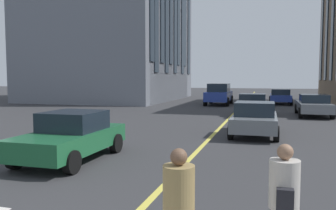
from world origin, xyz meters
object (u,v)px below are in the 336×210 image
Objects in this scene: car_green_near at (71,136)px; car_grey_parked_a at (255,119)px; car_blue_far at (219,94)px; pedestrian_near at (284,205)px; car_black_oncoming at (253,105)px; car_grey_mid at (313,105)px; car_blue_trailing at (280,96)px.

car_green_near is 1.00× the size of car_grey_parked_a.
car_blue_far is 26.25m from pedestrian_near.
car_grey_mid is at bearing -77.24° from car_black_oncoming.
car_black_oncoming is 3.74m from car_grey_mid.
car_blue_far is 3.02× the size of pedestrian_near.
car_grey_parked_a is (5.85, -4.96, 0.00)m from car_green_near.
car_black_oncoming is 0.83× the size of car_blue_far.
pedestrian_near is (-18.41, 2.50, 0.07)m from car_grey_mid.
car_black_oncoming reaches higher than car_blue_trailing.
car_grey_mid is 1.13× the size of car_grey_parked_a.
car_green_near reaches higher than car_grey_mid.
car_green_near is 0.89× the size of car_grey_mid.
car_grey_parked_a is at bearing 175.01° from car_blue_trailing.
car_grey_mid is at bearing -170.53° from car_blue_trailing.
car_grey_parked_a is (-7.54, -0.41, 0.00)m from car_black_oncoming.
car_grey_parked_a reaches higher than car_blue_trailing.
car_grey_parked_a is at bearing 158.84° from car_grey_mid.
car_green_near is at bearing 150.02° from car_grey_mid.
car_blue_trailing is at bearing -65.56° from car_blue_far.
car_grey_parked_a is at bearing -176.91° from car_black_oncoming.
car_blue_far is at bearing 114.44° from car_blue_trailing.
car_blue_far reaches higher than car_grey_mid.
car_blue_trailing is 28.28m from pedestrian_near.
pedestrian_near reaches higher than car_grey_parked_a.
car_blue_trailing is at bearing 9.47° from car_grey_mid.
car_blue_trailing is 2.83× the size of pedestrian_near.
car_blue_far is 1.21× the size of car_grey_parked_a.
pedestrian_near reaches higher than car_blue_trailing.
car_blue_trailing is at bearing -15.23° from car_green_near.
car_green_near is 0.83× the size of car_blue_far.
car_grey_parked_a is (-15.83, -3.66, -0.27)m from car_blue_far.
car_blue_far is at bearing 9.65° from pedestrian_near.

